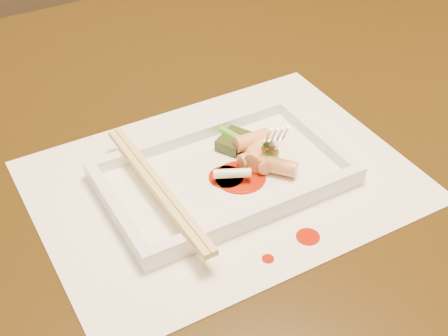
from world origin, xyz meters
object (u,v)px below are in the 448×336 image
chopstick_a (154,188)px  fork (273,92)px  placemat (224,181)px  plate_base (224,178)px  table (181,217)px

chopstick_a → fork: size_ratio=1.58×
placemat → fork: (0.07, 0.02, 0.08)m
placemat → chopstick_a: 0.09m
placemat → fork: bearing=14.4°
plate_base → chopstick_a: bearing=180.0°
table → fork: 0.21m
table → chopstick_a: chopstick_a is taller
fork → placemat: bearing=-165.6°
table → chopstick_a: 0.16m
table → placemat: (0.02, -0.07, 0.10)m
placemat → fork: 0.11m
table → plate_base: (0.02, -0.07, 0.11)m
table → placemat: bearing=-72.2°
table → chopstick_a: bearing=-130.2°
plate_base → fork: 0.11m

